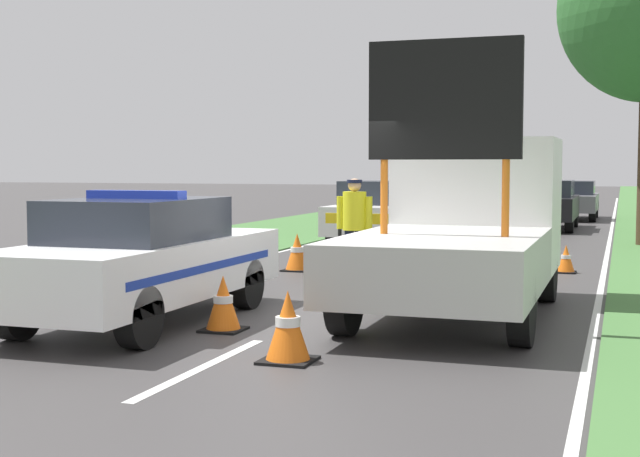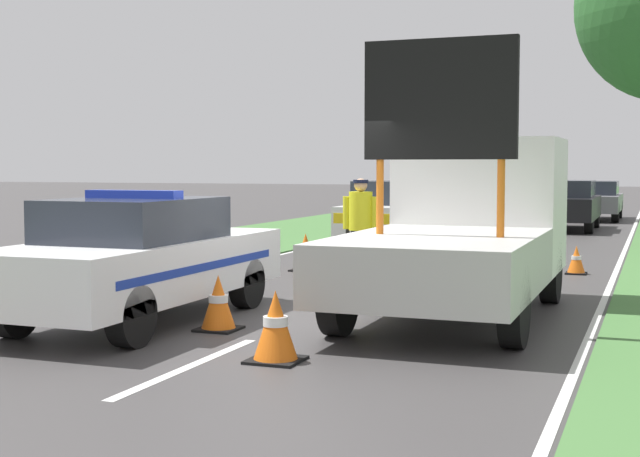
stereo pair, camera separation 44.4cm
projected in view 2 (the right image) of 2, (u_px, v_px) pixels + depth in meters
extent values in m
plane|color=#3D3A3A|center=(294.00, 322.00, 11.18)|extent=(160.00, 160.00, 0.00)
cube|color=silver|center=(190.00, 366.00, 8.70)|extent=(0.12, 2.80, 0.01)
cube|color=silver|center=(366.00, 291.00, 13.94)|extent=(0.12, 2.80, 0.01)
cube|color=silver|center=(446.00, 257.00, 19.19)|extent=(0.12, 2.80, 0.01)
cube|color=silver|center=(492.00, 237.00, 24.43)|extent=(0.12, 2.80, 0.01)
cube|color=silver|center=(522.00, 225.00, 29.67)|extent=(0.12, 2.80, 0.01)
cube|color=silver|center=(542.00, 216.00, 34.91)|extent=(0.12, 2.80, 0.01)
cube|color=silver|center=(558.00, 210.00, 40.16)|extent=(0.12, 2.80, 0.01)
cube|color=silver|center=(569.00, 204.00, 45.40)|extent=(0.12, 2.80, 0.01)
cube|color=silver|center=(579.00, 201.00, 50.64)|extent=(0.12, 2.80, 0.01)
cube|color=silver|center=(386.00, 230.00, 27.29)|extent=(0.10, 62.46, 0.01)
cube|color=silver|center=(630.00, 236.00, 24.77)|extent=(0.10, 62.46, 0.01)
cube|color=#427038|center=(354.00, 220.00, 31.94)|extent=(4.65, 120.00, 0.03)
cube|color=white|center=(141.00, 267.00, 11.19)|extent=(1.81, 4.65, 0.70)
cube|color=#282D38|center=(134.00, 219.00, 11.02)|extent=(1.59, 2.14, 0.52)
cylinder|color=black|center=(149.00, 278.00, 12.84)|extent=(0.24, 0.69, 0.69)
cylinder|color=black|center=(247.00, 283.00, 12.28)|extent=(0.24, 0.69, 0.69)
cylinder|color=black|center=(13.00, 308.00, 10.15)|extent=(0.24, 0.69, 0.69)
cylinder|color=black|center=(131.00, 316.00, 9.59)|extent=(0.24, 0.69, 0.69)
cube|color=#1E38C6|center=(134.00, 194.00, 11.00)|extent=(1.26, 0.24, 0.10)
cube|color=#193399|center=(141.00, 264.00, 11.19)|extent=(1.82, 3.82, 0.10)
cube|color=black|center=(226.00, 255.00, 13.40)|extent=(0.99, 0.08, 0.42)
cube|color=white|center=(482.00, 204.00, 13.05)|extent=(2.25, 1.86, 1.91)
cube|color=#232833|center=(493.00, 180.00, 13.88)|extent=(1.92, 0.04, 0.84)
cube|color=#B2B2AD|center=(438.00, 265.00, 10.57)|extent=(2.25, 3.56, 0.69)
cylinder|color=#D16619|center=(380.00, 197.00, 10.77)|extent=(0.09, 0.09, 0.90)
cylinder|color=#D16619|center=(501.00, 198.00, 10.25)|extent=(0.09, 0.09, 0.90)
cube|color=black|center=(440.00, 99.00, 10.43)|extent=(1.82, 0.12, 1.41)
cylinder|color=black|center=(414.00, 266.00, 13.48)|extent=(0.24, 0.89, 0.89)
cylinder|color=black|center=(551.00, 272.00, 12.76)|extent=(0.24, 0.89, 0.89)
cylinder|color=black|center=(338.00, 297.00, 10.28)|extent=(0.24, 0.89, 0.89)
cylinder|color=black|center=(515.00, 307.00, 9.57)|extent=(0.24, 0.89, 0.89)
cylinder|color=black|center=(348.00, 249.00, 16.22)|extent=(0.07, 0.07, 0.92)
cylinder|color=black|center=(462.00, 253.00, 15.47)|extent=(0.07, 0.07, 0.92)
cube|color=yellow|center=(345.00, 218.00, 16.20)|extent=(0.44, 0.08, 0.19)
cube|color=black|center=(368.00, 219.00, 16.04)|extent=(0.44, 0.08, 0.19)
cube|color=yellow|center=(392.00, 219.00, 15.88)|extent=(0.44, 0.08, 0.19)
cube|color=black|center=(416.00, 220.00, 15.73)|extent=(0.44, 0.08, 0.19)
cube|color=yellow|center=(440.00, 220.00, 15.57)|extent=(0.44, 0.08, 0.19)
cube|color=black|center=(465.00, 221.00, 15.42)|extent=(0.44, 0.08, 0.19)
cylinder|color=#191E38|center=(355.00, 256.00, 15.17)|extent=(0.16, 0.16, 0.87)
cylinder|color=#191E38|center=(365.00, 256.00, 15.11)|extent=(0.16, 0.16, 0.87)
cylinder|color=yellow|center=(361.00, 211.00, 15.08)|extent=(0.40, 0.40, 0.65)
cylinder|color=yellow|center=(347.00, 213.00, 15.18)|extent=(0.13, 0.13, 0.56)
cylinder|color=yellow|center=(375.00, 213.00, 15.00)|extent=(0.13, 0.13, 0.56)
sphere|color=tan|center=(361.00, 185.00, 15.05)|extent=(0.23, 0.23, 0.23)
cylinder|color=#141933|center=(361.00, 181.00, 15.05)|extent=(0.26, 0.26, 0.06)
cylinder|color=brown|center=(424.00, 256.00, 15.05)|extent=(0.16, 0.16, 0.87)
cylinder|color=brown|center=(434.00, 257.00, 14.98)|extent=(0.16, 0.16, 0.87)
cylinder|color=#3D3D42|center=(429.00, 212.00, 14.96)|extent=(0.40, 0.40, 0.65)
cylinder|color=#3D3D42|center=(415.00, 214.00, 15.05)|extent=(0.13, 0.13, 0.55)
cylinder|color=#3D3D42|center=(444.00, 214.00, 14.88)|extent=(0.13, 0.13, 0.55)
sphere|color=#A57A5B|center=(429.00, 186.00, 14.93)|extent=(0.22, 0.22, 0.22)
cube|color=black|center=(306.00, 270.00, 16.68)|extent=(0.51, 0.51, 0.03)
cone|color=orange|center=(306.00, 251.00, 16.65)|extent=(0.44, 0.44, 0.67)
cylinder|color=white|center=(306.00, 249.00, 16.65)|extent=(0.25, 0.25, 0.09)
cube|color=black|center=(576.00, 273.00, 16.17)|extent=(0.37, 0.37, 0.03)
cone|color=orange|center=(576.00, 259.00, 16.15)|extent=(0.31, 0.31, 0.49)
cylinder|color=white|center=(576.00, 258.00, 16.15)|extent=(0.18, 0.18, 0.07)
cube|color=black|center=(276.00, 360.00, 8.93)|extent=(0.52, 0.52, 0.03)
cone|color=orange|center=(276.00, 324.00, 8.91)|extent=(0.45, 0.45, 0.69)
cylinder|color=white|center=(276.00, 321.00, 8.91)|extent=(0.25, 0.25, 0.10)
cube|color=black|center=(219.00, 329.00, 10.64)|extent=(0.48, 0.48, 0.03)
cone|color=orange|center=(218.00, 301.00, 10.61)|extent=(0.41, 0.41, 0.64)
cylinder|color=white|center=(218.00, 299.00, 10.61)|extent=(0.23, 0.23, 0.09)
cube|color=silver|center=(394.00, 218.00, 22.15)|extent=(1.73, 4.39, 0.69)
cube|color=#282D38|center=(393.00, 192.00, 21.99)|extent=(1.52, 2.02, 0.57)
cylinder|color=black|center=(381.00, 227.00, 23.71)|extent=(0.24, 0.67, 0.67)
cylinder|color=black|center=(436.00, 229.00, 23.18)|extent=(0.24, 0.67, 0.67)
cylinder|color=black|center=(348.00, 234.00, 21.17)|extent=(0.24, 0.67, 0.67)
cylinder|color=black|center=(408.00, 236.00, 20.64)|extent=(0.24, 0.67, 0.67)
cube|color=black|center=(568.00, 208.00, 27.30)|extent=(1.72, 4.37, 0.67)
cube|color=#282D38|center=(568.00, 189.00, 27.13)|extent=(1.51, 2.01, 0.51)
cylinder|color=black|center=(548.00, 216.00, 28.85)|extent=(0.24, 0.71, 0.71)
cylinder|color=black|center=(595.00, 217.00, 28.32)|extent=(0.24, 0.71, 0.71)
cylinder|color=black|center=(537.00, 220.00, 26.32)|extent=(0.24, 0.71, 0.71)
cylinder|color=black|center=(589.00, 222.00, 25.80)|extent=(0.24, 0.71, 0.71)
cube|color=slate|center=(595.00, 203.00, 32.46)|extent=(1.81, 4.52, 0.59)
cube|color=#282D38|center=(595.00, 188.00, 32.29)|extent=(1.59, 2.08, 0.50)
cylinder|color=black|center=(576.00, 209.00, 34.06)|extent=(0.24, 0.67, 0.67)
cylinder|color=black|center=(619.00, 209.00, 33.50)|extent=(0.24, 0.67, 0.67)
cylinder|color=black|center=(569.00, 212.00, 31.45)|extent=(0.24, 0.67, 0.67)
cylinder|color=black|center=(615.00, 213.00, 30.89)|extent=(0.24, 0.67, 0.67)
cylinder|color=#42301E|center=(458.00, 162.00, 40.82)|extent=(0.37, 0.37, 4.27)
ellipsoid|color=#1E471E|center=(459.00, 90.00, 40.59)|extent=(3.05, 3.05, 3.20)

